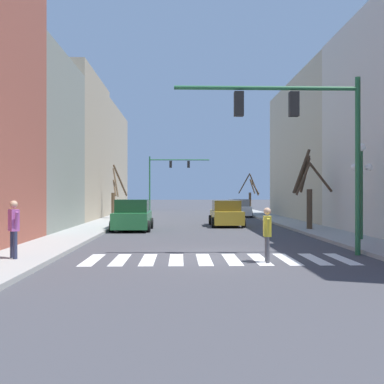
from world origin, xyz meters
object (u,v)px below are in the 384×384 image
object	(u,v)px
car_parked_left_mid	(239,208)
car_parked_right_far	(133,216)
car_parked_left_near	(226,214)
street_tree_left_mid	(307,190)
street_lamp_right_corner	(361,171)
traffic_signal_near	(305,126)
pedestrian_on_left_sidewalk	(14,224)
street_tree_right_far	(251,194)
street_tree_right_near	(115,196)
pedestrian_near_right_corner	(267,230)
traffic_signal_far	(167,171)

from	to	relation	value
car_parked_left_mid	car_parked_right_far	bearing A→B (deg)	151.09
car_parked_left_near	street_tree_left_mid	bearing A→B (deg)	-132.88
street_tree_left_mid	street_lamp_right_corner	bearing A→B (deg)	-83.25
traffic_signal_near	car_parked_right_far	bearing A→B (deg)	124.02
street_lamp_right_corner	pedestrian_on_left_sidewalk	world-z (taller)	street_lamp_right_corner
street_tree_right_far	street_tree_right_near	size ratio (longest dim) A/B	0.95
traffic_signal_near	car_parked_right_far	distance (m)	13.07
pedestrian_on_left_sidewalk	street_tree_right_far	xyz separation A→B (m)	(12.39, 32.29, 0.82)
traffic_signal_near	street_tree_right_near	bearing A→B (deg)	114.87
car_parked_right_far	pedestrian_near_right_corner	distance (m)	13.10
car_parked_left_mid	pedestrian_near_right_corner	distance (m)	26.53
car_parked_left_mid	street_tree_right_near	size ratio (longest dim) A/B	1.08
street_tree_right_near	traffic_signal_near	bearing A→B (deg)	-65.13
car_parked_right_far	pedestrian_near_right_corner	xyz separation A→B (m)	(5.42, -11.92, 0.19)
street_tree_left_mid	street_tree_right_far	xyz separation A→B (m)	(0.15, 21.14, -0.28)
street_tree_left_mid	pedestrian_on_left_sidewalk	bearing A→B (deg)	-137.68
traffic_signal_near	pedestrian_near_right_corner	bearing A→B (deg)	-136.60
street_lamp_right_corner	car_parked_left_near	xyz separation A→B (m)	(-4.86, 9.70, -2.32)
pedestrian_near_right_corner	pedestrian_on_left_sidewalk	xyz separation A→B (m)	(-7.79, 0.03, 0.19)
car_parked_left_mid	pedestrian_on_left_sidewalk	bearing A→B (deg)	158.54
street_lamp_right_corner	car_parked_left_near	world-z (taller)	street_lamp_right_corner
car_parked_right_far	street_tree_right_far	world-z (taller)	street_tree_right_far
street_lamp_right_corner	street_tree_right_near	world-z (taller)	street_tree_right_near
traffic_signal_near	car_parked_left_mid	bearing A→B (deg)	87.76
car_parked_left_near	street_tree_right_far	bearing A→B (deg)	-14.04
traffic_signal_far	street_tree_right_near	bearing A→B (deg)	-100.69
car_parked_left_mid	street_tree_right_near	bearing A→B (deg)	113.15
pedestrian_on_left_sidewalk	street_tree_left_mid	xyz separation A→B (m)	(12.24, 11.15, 1.11)
traffic_signal_near	traffic_signal_far	size ratio (longest dim) A/B	0.87
car_parked_left_mid	street_tree_right_far	distance (m)	6.38
traffic_signal_near	car_parked_right_far	xyz separation A→B (m)	(-7.02, 10.41, -3.64)
car_parked_right_far	street_tree_right_far	xyz separation A→B (m)	(10.02, 20.40, 1.20)
car_parked_left_near	pedestrian_near_right_corner	distance (m)	15.05
pedestrian_on_left_sidewalk	traffic_signal_near	bearing A→B (deg)	62.51
car_parked_left_near	car_parked_left_mid	bearing A→B (deg)	-11.41
car_parked_left_mid	pedestrian_on_left_sidewalk	distance (m)	28.34
street_tree_left_mid	traffic_signal_far	bearing A→B (deg)	106.36
traffic_signal_far	street_tree_right_far	world-z (taller)	traffic_signal_far
street_tree_left_mid	street_tree_right_near	world-z (taller)	street_tree_left_mid
traffic_signal_far	street_tree_right_near	size ratio (longest dim) A/B	1.73
traffic_signal_near	street_tree_right_far	xyz separation A→B (m)	(3.00, 30.80, -2.44)
street_lamp_right_corner	traffic_signal_far	bearing A→B (deg)	104.83
traffic_signal_near	pedestrian_near_right_corner	xyz separation A→B (m)	(-1.61, -1.52, -3.45)
pedestrian_on_left_sidewalk	street_tree_right_near	xyz separation A→B (m)	(-0.07, 21.91, 0.68)
pedestrian_on_left_sidewalk	street_tree_right_near	size ratio (longest dim) A/B	0.42
car_parked_left_mid	street_tree_right_far	bearing A→B (deg)	-18.91
street_lamp_right_corner	car_parked_right_far	distance (m)	12.65
pedestrian_near_right_corner	street_tree_left_mid	bearing A→B (deg)	163.26
traffic_signal_near	street_tree_left_mid	bearing A→B (deg)	73.58
car_parked_left_near	street_tree_left_mid	size ratio (longest dim) A/B	0.93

